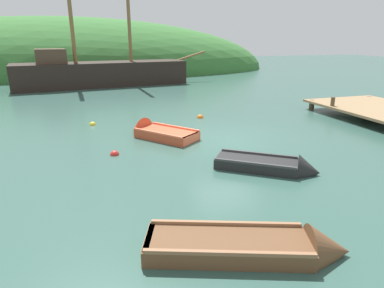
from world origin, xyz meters
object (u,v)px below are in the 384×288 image
object	(u,v)px
sailing_ship	(101,77)
rowboat_center	(273,167)
buoy_red	(115,155)
buoy_yellow	(93,125)
rowboat_outer_right	(156,134)
buoy_orange	(200,118)
rowboat_far	(259,249)

from	to	relation	value
sailing_ship	rowboat_center	size ratio (longest dim) A/B	5.47
buoy_red	buoy_yellow	xyz separation A→B (m)	(-0.63, 4.50, 0.00)
sailing_ship	buoy_yellow	distance (m)	13.71
rowboat_outer_right	rowboat_center	bearing A→B (deg)	171.07
rowboat_outer_right	buoy_red	world-z (taller)	rowboat_outer_right
buoy_orange	buoy_yellow	xyz separation A→B (m)	(-5.21, 0.12, 0.00)
rowboat_outer_right	buoy_yellow	bearing A→B (deg)	3.30
sailing_ship	buoy_orange	xyz separation A→B (m)	(4.14, -13.77, -0.77)
buoy_red	buoy_yellow	distance (m)	4.54
sailing_ship	buoy_red	xyz separation A→B (m)	(-0.44, -18.15, -0.77)
rowboat_center	rowboat_outer_right	distance (m)	5.33
sailing_ship	buoy_orange	bearing A→B (deg)	-81.26
rowboat_far	buoy_orange	xyz separation A→B (m)	(2.49, 10.71, -0.10)
buoy_orange	buoy_yellow	world-z (taller)	buoy_orange
rowboat_outer_right	buoy_orange	xyz separation A→B (m)	(2.77, 2.59, -0.11)
rowboat_outer_right	buoy_yellow	world-z (taller)	rowboat_outer_right
rowboat_far	buoy_red	bearing A→B (deg)	127.95
rowboat_center	rowboat_outer_right	bearing A→B (deg)	155.66
buoy_orange	rowboat_outer_right	bearing A→B (deg)	-136.98
buoy_red	buoy_orange	bearing A→B (deg)	43.67
rowboat_far	rowboat_center	size ratio (longest dim) A/B	1.26
rowboat_far	buoy_yellow	bearing A→B (deg)	123.74
rowboat_center	buoy_yellow	xyz separation A→B (m)	(-5.07, 7.34, -0.09)
buoy_orange	buoy_red	world-z (taller)	buoy_orange
rowboat_far	buoy_orange	distance (m)	10.99
buoy_yellow	rowboat_center	bearing A→B (deg)	-55.36
buoy_red	buoy_yellow	bearing A→B (deg)	97.92
buoy_red	rowboat_outer_right	bearing A→B (deg)	44.63
sailing_ship	rowboat_outer_right	xyz separation A→B (m)	(1.37, -16.36, -0.66)
sailing_ship	buoy_orange	world-z (taller)	sailing_ship
rowboat_center	sailing_ship	bearing A→B (deg)	136.79
sailing_ship	rowboat_center	xyz separation A→B (m)	(4.01, -20.99, -0.68)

